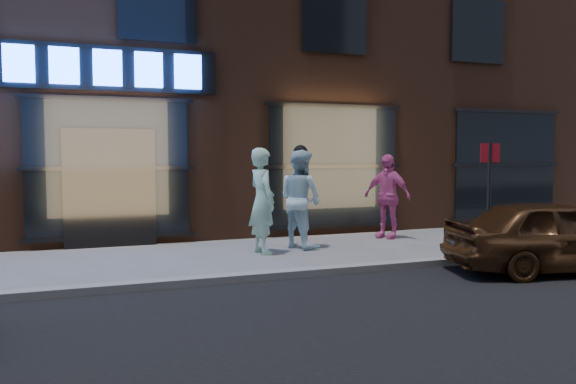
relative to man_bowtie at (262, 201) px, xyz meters
name	(u,v)px	position (x,y,z in m)	size (l,w,h in m)	color
ground	(126,291)	(-2.66, -2.14, -1.00)	(90.00, 90.00, 0.00)	slate
curb	(126,287)	(-2.66, -2.14, -0.94)	(60.00, 0.25, 0.12)	gray
storefront_building	(99,31)	(-2.66, 5.85, 4.14)	(30.20, 8.28, 10.30)	#54301E
man_bowtie	(262,201)	(0.00, 0.00, 0.00)	(0.73, 0.48, 2.01)	#C2FFD9
man_cap	(300,199)	(0.92, 0.37, -0.02)	(0.96, 0.75, 1.98)	white
passerby	(387,196)	(3.22, 0.89, -0.06)	(1.10, 0.46, 1.88)	pink
gold_sedan	(557,235)	(3.90, -3.25, -0.41)	(1.41, 3.50, 1.19)	brown
sign_post	(489,189)	(3.58, -2.02, 0.27)	(0.32, 0.15, 2.10)	#262628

